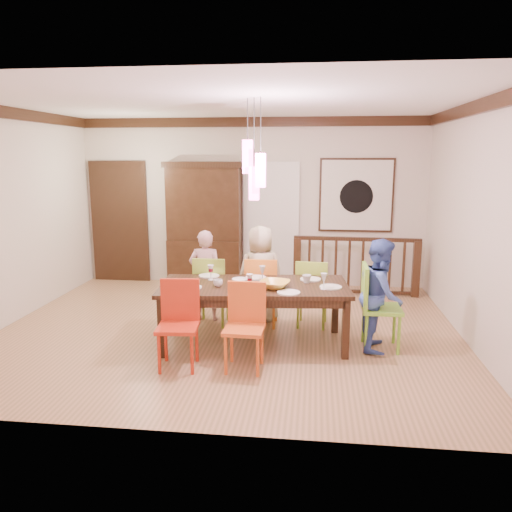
# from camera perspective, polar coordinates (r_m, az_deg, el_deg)

# --- Properties ---
(floor) EXTENTS (6.00, 6.00, 0.00)m
(floor) POSITION_cam_1_polar(r_m,az_deg,el_deg) (6.68, -3.21, -8.42)
(floor) COLOR olive
(floor) RESTS_ON ground
(ceiling) EXTENTS (6.00, 6.00, 0.00)m
(ceiling) POSITION_cam_1_polar(r_m,az_deg,el_deg) (6.31, -3.52, 17.17)
(ceiling) COLOR white
(ceiling) RESTS_ON wall_back
(wall_back) EXTENTS (6.00, 0.00, 6.00)m
(wall_back) POSITION_cam_1_polar(r_m,az_deg,el_deg) (8.79, -0.51, 6.11)
(wall_back) COLOR beige
(wall_back) RESTS_ON floor
(wall_left) EXTENTS (0.00, 5.00, 5.00)m
(wall_left) POSITION_cam_1_polar(r_m,az_deg,el_deg) (7.47, -26.73, 3.94)
(wall_left) COLOR beige
(wall_left) RESTS_ON floor
(wall_right) EXTENTS (0.00, 5.00, 5.00)m
(wall_right) POSITION_cam_1_polar(r_m,az_deg,el_deg) (6.52, 23.62, 3.28)
(wall_right) COLOR beige
(wall_right) RESTS_ON floor
(crown_molding) EXTENTS (6.00, 5.00, 0.16)m
(crown_molding) POSITION_cam_1_polar(r_m,az_deg,el_deg) (6.31, -3.51, 16.45)
(crown_molding) COLOR black
(crown_molding) RESTS_ON wall_back
(panel_door) EXTENTS (1.04, 0.07, 2.24)m
(panel_door) POSITION_cam_1_polar(r_m,az_deg,el_deg) (9.40, -15.26, 3.60)
(panel_door) COLOR black
(panel_door) RESTS_ON wall_back
(white_doorway) EXTENTS (0.97, 0.05, 2.22)m
(white_doorway) POSITION_cam_1_polar(r_m,az_deg,el_deg) (8.77, 1.74, 3.46)
(white_doorway) COLOR silver
(white_doorway) RESTS_ON wall_back
(painting) EXTENTS (1.25, 0.06, 1.25)m
(painting) POSITION_cam_1_polar(r_m,az_deg,el_deg) (8.70, 11.38, 6.82)
(painting) COLOR black
(painting) RESTS_ON wall_back
(pendant_cluster) EXTENTS (0.27, 0.21, 1.14)m
(pendant_cluster) POSITION_cam_1_polar(r_m,az_deg,el_deg) (5.78, -0.21, 9.85)
(pendant_cluster) COLOR #FF4CA7
(pendant_cluster) RESTS_ON ceiling
(dining_table) EXTENTS (2.33, 1.23, 0.75)m
(dining_table) POSITION_cam_1_polar(r_m,az_deg,el_deg) (5.99, -0.20, -4.00)
(dining_table) COLOR black
(dining_table) RESTS_ON floor
(chair_far_left) EXTENTS (0.44, 0.44, 0.95)m
(chair_far_left) POSITION_cam_1_polar(r_m,az_deg,el_deg) (6.77, -5.02, -3.36)
(chair_far_left) COLOR #87AB32
(chair_far_left) RESTS_ON floor
(chair_far_mid) EXTENTS (0.43, 0.43, 0.94)m
(chair_far_mid) POSITION_cam_1_polar(r_m,az_deg,el_deg) (6.71, 0.72, -3.46)
(chair_far_mid) COLOR orange
(chair_far_mid) RESTS_ON floor
(chair_far_right) EXTENTS (0.45, 0.45, 0.92)m
(chair_far_right) POSITION_cam_1_polar(r_m,az_deg,el_deg) (6.73, 6.46, -3.63)
(chair_far_right) COLOR #8BB02F
(chair_far_right) RESTS_ON floor
(chair_near_left) EXTENTS (0.46, 0.46, 0.95)m
(chair_near_left) POSITION_cam_1_polar(r_m,az_deg,el_deg) (5.43, -8.95, -7.22)
(chair_near_left) COLOR #B52813
(chair_near_left) RESTS_ON floor
(chair_near_mid) EXTENTS (0.43, 0.43, 0.93)m
(chair_near_mid) POSITION_cam_1_polar(r_m,az_deg,el_deg) (5.33, -1.36, -7.56)
(chair_near_mid) COLOR #CF531E
(chair_near_mid) RESTS_ON floor
(chair_end_right) EXTENTS (0.46, 0.46, 1.01)m
(chair_end_right) POSITION_cam_1_polar(r_m,az_deg,el_deg) (6.07, 14.20, -5.06)
(chair_end_right) COLOR #81CC37
(chair_end_right) RESTS_ON floor
(china_hutch) EXTENTS (1.37, 0.46, 2.16)m
(china_hutch) POSITION_cam_1_polar(r_m,az_deg,el_deg) (8.77, -5.89, 3.65)
(china_hutch) COLOR black
(china_hutch) RESTS_ON floor
(balustrade) EXTENTS (2.05, 0.15, 0.96)m
(balustrade) POSITION_cam_1_polar(r_m,az_deg,el_deg) (8.35, 11.33, -1.00)
(balustrade) COLOR black
(balustrade) RESTS_ON floor
(person_far_left) EXTENTS (0.47, 0.31, 1.27)m
(person_far_left) POSITION_cam_1_polar(r_m,az_deg,el_deg) (6.94, -5.78, -2.22)
(person_far_left) COLOR #DAA6AF
(person_far_left) RESTS_ON floor
(person_far_mid) EXTENTS (0.77, 0.64, 1.34)m
(person_far_mid) POSITION_cam_1_polar(r_m,az_deg,el_deg) (6.85, 0.51, -2.05)
(person_far_mid) COLOR #BFB390
(person_far_mid) RESTS_ON floor
(person_end_right) EXTENTS (0.58, 0.70, 1.33)m
(person_end_right) POSITION_cam_1_polar(r_m,az_deg,el_deg) (6.04, 14.07, -4.31)
(person_end_right) COLOR #405EB5
(person_end_right) RESTS_ON floor
(serving_bowl) EXTENTS (0.41, 0.41, 0.08)m
(serving_bowl) POSITION_cam_1_polar(r_m,az_deg,el_deg) (5.82, 2.16, -3.26)
(serving_bowl) COLOR gold
(serving_bowl) RESTS_ON dining_table
(small_bowl) EXTENTS (0.24, 0.24, 0.06)m
(small_bowl) POSITION_cam_1_polar(r_m,az_deg,el_deg) (6.01, -1.84, -2.89)
(small_bowl) COLOR white
(small_bowl) RESTS_ON dining_table
(cup_left) EXTENTS (0.15, 0.15, 0.09)m
(cup_left) POSITION_cam_1_polar(r_m,az_deg,el_deg) (5.89, -4.37, -3.10)
(cup_left) COLOR silver
(cup_left) RESTS_ON dining_table
(cup_right) EXTENTS (0.12, 0.12, 0.10)m
(cup_right) POSITION_cam_1_polar(r_m,az_deg,el_deg) (6.07, 5.82, -2.62)
(cup_right) COLOR silver
(cup_right) RESTS_ON dining_table
(plate_far_left) EXTENTS (0.26, 0.26, 0.01)m
(plate_far_left) POSITION_cam_1_polar(r_m,az_deg,el_deg) (6.40, -5.39, -2.26)
(plate_far_left) COLOR white
(plate_far_left) RESTS_ON dining_table
(plate_far_mid) EXTENTS (0.26, 0.26, 0.01)m
(plate_far_mid) POSITION_cam_1_polar(r_m,az_deg,el_deg) (6.28, -0.03, -2.47)
(plate_far_mid) COLOR white
(plate_far_mid) RESTS_ON dining_table
(plate_far_right) EXTENTS (0.26, 0.26, 0.01)m
(plate_far_right) POSITION_cam_1_polar(r_m,az_deg,el_deg) (6.23, 6.25, -2.65)
(plate_far_right) COLOR white
(plate_far_right) RESTS_ON dining_table
(plate_near_left) EXTENTS (0.26, 0.26, 0.01)m
(plate_near_left) POSITION_cam_1_polar(r_m,az_deg,el_deg) (5.86, -7.48, -3.58)
(plate_near_left) COLOR white
(plate_near_left) RESTS_ON dining_table
(plate_near_mid) EXTENTS (0.26, 0.26, 0.01)m
(plate_near_mid) POSITION_cam_1_polar(r_m,az_deg,el_deg) (5.61, 3.75, -4.19)
(plate_near_mid) COLOR white
(plate_near_mid) RESTS_ON dining_table
(plate_end_right) EXTENTS (0.26, 0.26, 0.01)m
(plate_end_right) POSITION_cam_1_polar(r_m,az_deg,el_deg) (5.90, 8.55, -3.52)
(plate_end_right) COLOR white
(plate_end_right) RESTS_ON dining_table
(wine_glass_a) EXTENTS (0.08, 0.08, 0.19)m
(wine_glass_a) POSITION_cam_1_polar(r_m,az_deg,el_deg) (6.19, -5.20, -1.89)
(wine_glass_a) COLOR #590C19
(wine_glass_a) RESTS_ON dining_table
(wine_glass_b) EXTENTS (0.08, 0.08, 0.19)m
(wine_glass_b) POSITION_cam_1_polar(r_m,az_deg,el_deg) (6.11, 0.73, -2.01)
(wine_glass_b) COLOR silver
(wine_glass_b) RESTS_ON dining_table
(wine_glass_c) EXTENTS (0.08, 0.08, 0.19)m
(wine_glass_c) POSITION_cam_1_polar(r_m,az_deg,el_deg) (5.70, -0.73, -3.01)
(wine_glass_c) COLOR #590C19
(wine_glass_c) RESTS_ON dining_table
(wine_glass_d) EXTENTS (0.08, 0.08, 0.19)m
(wine_glass_d) POSITION_cam_1_polar(r_m,az_deg,el_deg) (5.79, 7.76, -2.88)
(wine_glass_d) COLOR silver
(wine_glass_d) RESTS_ON dining_table
(napkin) EXTENTS (0.18, 0.14, 0.01)m
(napkin) POSITION_cam_1_polar(r_m,az_deg,el_deg) (5.69, -1.40, -3.96)
(napkin) COLOR #D83359
(napkin) RESTS_ON dining_table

